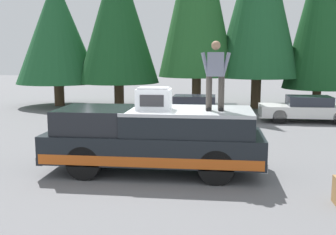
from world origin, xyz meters
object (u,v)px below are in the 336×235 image
at_px(pickup_truck, 154,139).
at_px(person_on_truck_bed, 215,74).
at_px(parked_car_white, 307,109).
at_px(parked_car_silver, 193,108).
at_px(compressor_unit, 154,99).

relative_size(pickup_truck, person_on_truck_bed, 3.28).
bearing_deg(parked_car_white, parked_car_silver, 93.98).
bearing_deg(compressor_unit, person_on_truck_bed, -88.62).
bearing_deg(parked_car_silver, compressor_unit, 176.67).
distance_m(compressor_unit, parked_car_silver, 8.51).
relative_size(pickup_truck, parked_car_silver, 1.35).
distance_m(person_on_truck_bed, parked_car_silver, 8.65).
distance_m(compressor_unit, person_on_truck_bed, 1.64).
bearing_deg(parked_car_white, person_on_truck_bed, 154.79).
xyz_separation_m(pickup_truck, parked_car_white, (8.57, -5.63, -0.29)).
height_order(compressor_unit, parked_car_silver, compressor_unit).
xyz_separation_m(pickup_truck, compressor_unit, (-0.18, -0.02, 1.05)).
height_order(person_on_truck_bed, parked_car_white, person_on_truck_bed).
xyz_separation_m(person_on_truck_bed, parked_car_silver, (8.35, 1.03, -1.97)).
bearing_deg(parked_car_silver, parked_car_white, -86.02).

